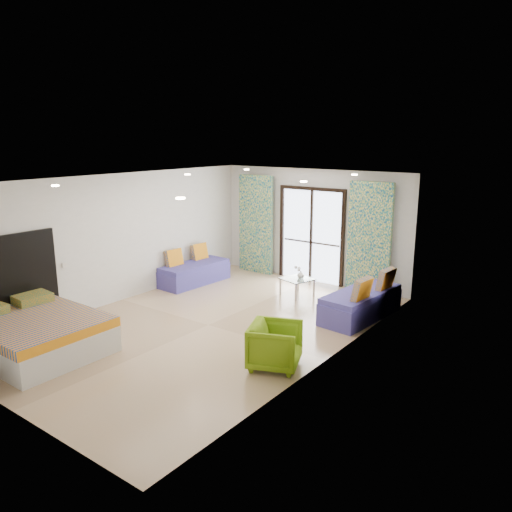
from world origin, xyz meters
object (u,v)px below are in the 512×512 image
Objects in this scene: daybed_left at (194,272)px; coffee_table at (297,280)px; armchair at (275,343)px; daybed_right at (362,303)px; bed at (35,334)px.

coffee_table is at bearing 17.26° from daybed_left.
armchair is at bearing -63.34° from coffee_table.
daybed_right reaches higher than daybed_left.
coffee_table is (-1.73, 0.42, 0.06)m from daybed_right.
daybed_right is 2.76m from armchair.
armchair reaches higher than coffee_table.
daybed_right is 2.61× the size of armchair.
armchair is (-0.14, -2.76, 0.09)m from daybed_right.
bed is at bearing -122.36° from daybed_right.
daybed_left is at bearing -165.68° from coffee_table.
daybed_left is (-0.64, 4.41, -0.04)m from bed.
bed is 1.18× the size of daybed_left.
daybed_left is 2.37× the size of armchair.
bed is 3.93m from armchair.
daybed_left is 4.82m from armchair.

